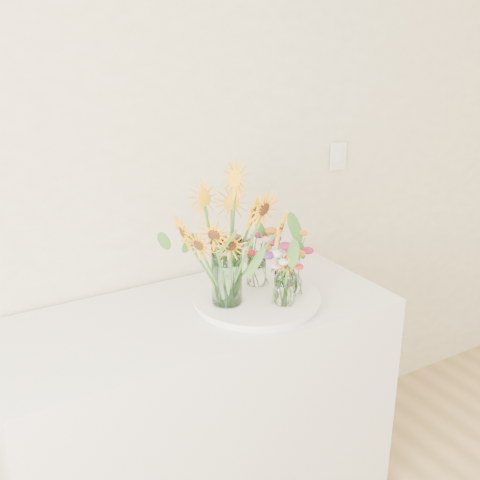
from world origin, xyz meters
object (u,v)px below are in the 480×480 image
at_px(mason_jar, 227,271).
at_px(small_vase_c, 256,270).
at_px(counter, 200,419).
at_px(small_vase_b, 290,276).
at_px(small_vase_a, 284,288).
at_px(tray, 257,301).

distance_m(mason_jar, small_vase_c, 0.20).
relative_size(mason_jar, small_vase_c, 2.00).
xyz_separation_m(counter, small_vase_b, (0.33, -0.09, 0.54)).
relative_size(mason_jar, small_vase_b, 1.81).
xyz_separation_m(counter, small_vase_c, (0.27, 0.04, 0.54)).
bearing_deg(small_vase_a, counter, 151.33).
xyz_separation_m(counter, tray, (0.21, -0.05, 0.46)).
bearing_deg(small_vase_c, small_vase_b, -64.22).
height_order(counter, mason_jar, mason_jar).
bearing_deg(tray, mason_jar, 174.67).
xyz_separation_m(mason_jar, small_vase_b, (0.23, -0.04, -0.05)).
height_order(tray, mason_jar, mason_jar).
distance_m(tray, small_vase_b, 0.15).
height_order(counter, small_vase_a, small_vase_a).
bearing_deg(small_vase_a, small_vase_b, 42.19).
xyz_separation_m(small_vase_b, small_vase_c, (-0.06, 0.13, -0.01)).
bearing_deg(mason_jar, counter, 156.58).
height_order(counter, small_vase_c, small_vase_c).
height_order(tray, small_vase_c, small_vase_c).
relative_size(counter, tray, 3.23).
height_order(small_vase_a, small_vase_c, small_vase_c).
relative_size(counter, mason_jar, 5.69).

